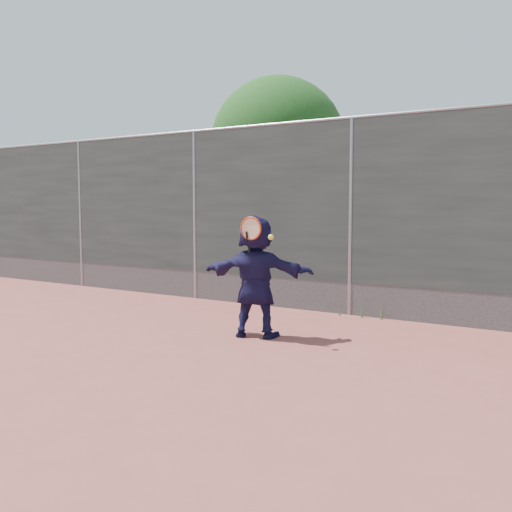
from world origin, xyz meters
The scene contains 6 objects.
ground centered at (0.00, 0.00, 0.00)m, with size 80.00×80.00×0.00m, color #9E4C42.
player centered at (-0.45, 1.49, 0.78)m, with size 1.45×0.46×1.56m, color #17163C.
fence centered at (0.00, 3.50, 1.58)m, with size 20.00×0.06×3.03m.
swing_action centered at (-0.37, 1.28, 1.37)m, with size 0.51×0.20×0.51m.
tree_left centered at (-2.85, 6.55, 2.94)m, with size 3.15×3.00×4.53m.
weed_clump centered at (0.29, 3.38, 0.13)m, with size 0.68×0.07×0.30m.
Camera 1 is at (3.37, -4.64, 1.68)m, focal length 40.00 mm.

